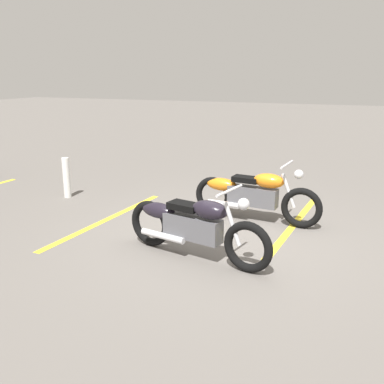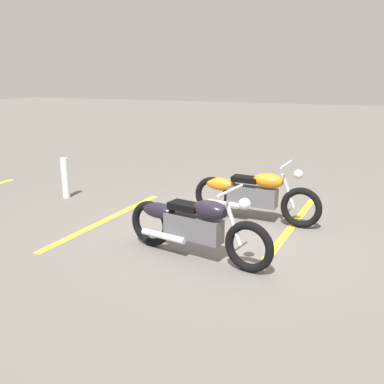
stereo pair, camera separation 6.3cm
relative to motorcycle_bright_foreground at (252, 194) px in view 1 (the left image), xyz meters
The scene contains 6 objects.
ground_plane 1.03m from the motorcycle_bright_foreground, 78.07° to the left, with size 60.00×60.00×0.00m, color #66605B.
motorcycle_bright_foreground is the anchor object (origin of this frame).
motorcycle_dark_foreground 1.83m from the motorcycle_bright_foreground, 78.43° to the left, with size 2.21×0.71×1.04m.
bollard_post 3.79m from the motorcycle_bright_foreground, ahead, with size 0.14×0.14×0.81m, color white.
parking_stripe_near 0.85m from the motorcycle_bright_foreground, behind, with size 3.20×0.12×0.01m, color yellow.
parking_stripe_mid 2.51m from the motorcycle_bright_foreground, 21.65° to the left, with size 3.20×0.12×0.01m, color yellow.
Camera 1 is at (-1.87, 5.93, 2.43)m, focal length 40.32 mm.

